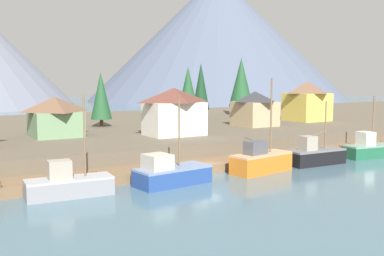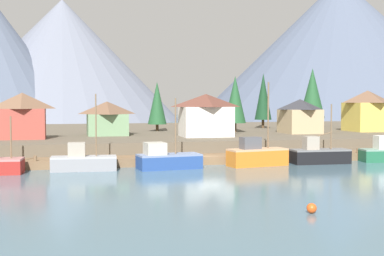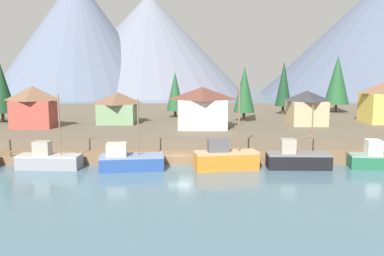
{
  "view_description": "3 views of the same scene",
  "coord_description": "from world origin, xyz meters",
  "px_view_note": "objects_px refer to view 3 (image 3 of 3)",
  "views": [
    {
      "loc": [
        -24.68,
        -38.57,
        9.73
      ],
      "look_at": [
        -0.19,
        2.92,
        4.57
      ],
      "focal_mm": 42.14,
      "sensor_mm": 36.0,
      "label": 1
    },
    {
      "loc": [
        -16.58,
        -60.52,
        7.75
      ],
      "look_at": [
        -1.47,
        2.58,
        4.34
      ],
      "focal_mm": 49.21,
      "sensor_mm": 36.0,
      "label": 2
    },
    {
      "loc": [
        1.27,
        -47.21,
        11.11
      ],
      "look_at": [
        1.57,
        1.85,
        4.17
      ],
      "focal_mm": 38.16,
      "sensor_mm": 36.0,
      "label": 3
    }
  ],
  "objects_px": {
    "fishing_boat_green": "(378,159)",
    "conifer_mid_right": "(175,91)",
    "fishing_boat_grey": "(49,160)",
    "conifer_mid_left": "(337,80)",
    "fishing_boat_black": "(297,159)",
    "house_green": "(118,107)",
    "conifer_near_left": "(244,89)",
    "house_white": "(202,107)",
    "fishing_boat_blue": "(129,160)",
    "conifer_back_left": "(284,84)",
    "conifer_near_right": "(1,87)",
    "house_tan": "(306,107)",
    "fishing_boat_orange": "(225,158)",
    "house_red": "(33,106)"
  },
  "relations": [
    {
      "from": "fishing_boat_green",
      "to": "conifer_back_left",
      "type": "height_order",
      "value": "conifer_back_left"
    },
    {
      "from": "conifer_near_left",
      "to": "conifer_mid_right",
      "type": "height_order",
      "value": "conifer_near_left"
    },
    {
      "from": "conifer_back_left",
      "to": "fishing_boat_grey",
      "type": "bearing_deg",
      "value": -134.63
    },
    {
      "from": "fishing_boat_green",
      "to": "conifer_back_left",
      "type": "xyz_separation_m",
      "value": [
        -2.94,
        35.39,
        7.38
      ]
    },
    {
      "from": "house_tan",
      "to": "fishing_boat_green",
      "type": "bearing_deg",
      "value": -81.54
    },
    {
      "from": "fishing_boat_black",
      "to": "house_green",
      "type": "relative_size",
      "value": 1.07
    },
    {
      "from": "conifer_near_left",
      "to": "conifer_near_right",
      "type": "xyz_separation_m",
      "value": [
        -40.63,
        -1.65,
        0.5
      ]
    },
    {
      "from": "house_tan",
      "to": "conifer_near_left",
      "type": "xyz_separation_m",
      "value": [
        -9.33,
        4.9,
        2.61
      ]
    },
    {
      "from": "fishing_boat_black",
      "to": "conifer_near_left",
      "type": "height_order",
      "value": "conifer_near_left"
    },
    {
      "from": "fishing_boat_orange",
      "to": "house_tan",
      "type": "bearing_deg",
      "value": 43.77
    },
    {
      "from": "house_green",
      "to": "fishing_boat_grey",
      "type": "bearing_deg",
      "value": -101.29
    },
    {
      "from": "house_green",
      "to": "conifer_mid_left",
      "type": "relative_size",
      "value": 0.58
    },
    {
      "from": "conifer_near_right",
      "to": "conifer_mid_right",
      "type": "relative_size",
      "value": 1.2
    },
    {
      "from": "fishing_boat_grey",
      "to": "fishing_boat_blue",
      "type": "xyz_separation_m",
      "value": [
        9.31,
        -0.58,
        0.08
      ]
    },
    {
      "from": "fishing_boat_blue",
      "to": "house_red",
      "type": "height_order",
      "value": "house_red"
    },
    {
      "from": "house_white",
      "to": "fishing_boat_blue",
      "type": "bearing_deg",
      "value": -119.53
    },
    {
      "from": "fishing_boat_grey",
      "to": "conifer_mid_left",
      "type": "relative_size",
      "value": 0.72
    },
    {
      "from": "fishing_boat_orange",
      "to": "conifer_near_left",
      "type": "distance_m",
      "value": 25.88
    },
    {
      "from": "house_white",
      "to": "house_tan",
      "type": "bearing_deg",
      "value": 14.41
    },
    {
      "from": "conifer_mid_left",
      "to": "fishing_boat_orange",
      "type": "bearing_deg",
      "value": -124.13
    },
    {
      "from": "fishing_boat_grey",
      "to": "conifer_near_left",
      "type": "bearing_deg",
      "value": 46.83
    },
    {
      "from": "conifer_near_left",
      "to": "fishing_boat_blue",
      "type": "bearing_deg",
      "value": -123.32
    },
    {
      "from": "house_tan",
      "to": "conifer_mid_left",
      "type": "distance_m",
      "value": 22.86
    },
    {
      "from": "house_tan",
      "to": "house_red",
      "type": "distance_m",
      "value": 42.46
    },
    {
      "from": "conifer_near_right",
      "to": "conifer_mid_right",
      "type": "height_order",
      "value": "conifer_near_right"
    },
    {
      "from": "fishing_boat_grey",
      "to": "house_white",
      "type": "height_order",
      "value": "house_white"
    },
    {
      "from": "fishing_boat_orange",
      "to": "house_tan",
      "type": "distance_m",
      "value": 24.74
    },
    {
      "from": "fishing_boat_green",
      "to": "house_green",
      "type": "xyz_separation_m",
      "value": [
        -33.4,
        21.56,
        4.0
      ]
    },
    {
      "from": "fishing_boat_orange",
      "to": "conifer_mid_left",
      "type": "distance_m",
      "value": 47.55
    },
    {
      "from": "fishing_boat_grey",
      "to": "fishing_boat_black",
      "type": "xyz_separation_m",
      "value": [
        28.44,
        -0.03,
        0.06
      ]
    },
    {
      "from": "house_white",
      "to": "conifer_near_right",
      "type": "height_order",
      "value": "conifer_near_right"
    },
    {
      "from": "house_white",
      "to": "conifer_near_left",
      "type": "xyz_separation_m",
      "value": [
        7.45,
        9.21,
        2.23
      ]
    },
    {
      "from": "house_green",
      "to": "conifer_mid_right",
      "type": "height_order",
      "value": "conifer_mid_right"
    },
    {
      "from": "conifer_near_left",
      "to": "conifer_near_right",
      "type": "height_order",
      "value": "conifer_near_right"
    },
    {
      "from": "house_green",
      "to": "conifer_near_left",
      "type": "xyz_separation_m",
      "value": [
        21.2,
        2.64,
        2.78
      ]
    },
    {
      "from": "fishing_boat_grey",
      "to": "conifer_mid_left",
      "type": "distance_m",
      "value": 60.8
    },
    {
      "from": "fishing_boat_green",
      "to": "conifer_near_right",
      "type": "distance_m",
      "value": 57.91
    },
    {
      "from": "conifer_back_left",
      "to": "house_white",
      "type": "bearing_deg",
      "value": -129.33
    },
    {
      "from": "conifer_near_left",
      "to": "conifer_mid_left",
      "type": "height_order",
      "value": "conifer_mid_left"
    },
    {
      "from": "conifer_mid_left",
      "to": "fishing_boat_green",
      "type": "bearing_deg",
      "value": -102.85
    },
    {
      "from": "conifer_near_left",
      "to": "conifer_mid_left",
      "type": "distance_m",
      "value": 25.47
    },
    {
      "from": "fishing_boat_blue",
      "to": "conifer_mid_right",
      "type": "xyz_separation_m",
      "value": [
        4.13,
        30.67,
        6.21
      ]
    },
    {
      "from": "house_white",
      "to": "conifer_back_left",
      "type": "relative_size",
      "value": 0.72
    },
    {
      "from": "fishing_boat_black",
      "to": "house_green",
      "type": "xyz_separation_m",
      "value": [
        -24.18,
        21.38,
        4.03
      ]
    },
    {
      "from": "fishing_boat_green",
      "to": "conifer_mid_right",
      "type": "relative_size",
      "value": 0.92
    },
    {
      "from": "fishing_boat_green",
      "to": "conifer_mid_right",
      "type": "height_order",
      "value": "conifer_mid_right"
    },
    {
      "from": "fishing_boat_green",
      "to": "conifer_near_left",
      "type": "height_order",
      "value": "conifer_near_left"
    },
    {
      "from": "house_tan",
      "to": "house_white",
      "type": "xyz_separation_m",
      "value": [
        -16.78,
        -4.31,
        0.38
      ]
    },
    {
      "from": "house_white",
      "to": "conifer_near_left",
      "type": "bearing_deg",
      "value": 51.04
    },
    {
      "from": "house_white",
      "to": "conifer_near_right",
      "type": "relative_size",
      "value": 0.74
    }
  ]
}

